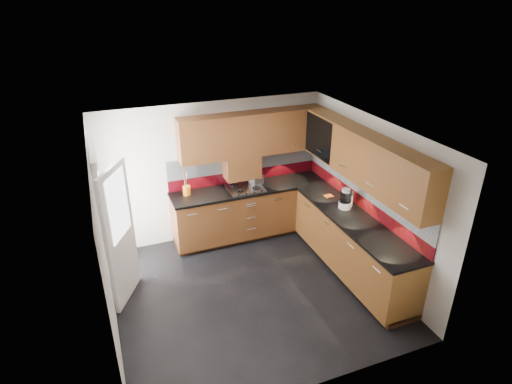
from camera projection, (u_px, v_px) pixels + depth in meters
name	position (u px, v px, depth m)	size (l,w,h in m)	color
room	(251.00, 200.00, 5.63)	(4.00, 3.80, 2.64)	black
base_cabinets	(297.00, 228.00, 7.04)	(2.70, 3.20, 0.95)	brown
countertop	(297.00, 203.00, 6.81)	(2.72, 3.22, 0.04)	black
backsplash	(304.00, 179.00, 6.95)	(2.70, 3.20, 0.54)	maroon
upper_cabinets	(308.00, 145.00, 6.54)	(2.50, 3.20, 0.72)	brown
extractor_hood	(242.00, 167.00, 7.24)	(0.60, 0.33, 0.40)	brown
glass_cabinet	(326.00, 135.00, 6.92)	(0.32, 0.80, 0.66)	black
back_door	(111.00, 228.00, 5.87)	(0.42, 1.19, 2.04)	white
gas_hob	(245.00, 188.00, 7.24)	(0.60, 0.52, 0.05)	silver
utensil_pot	(187.00, 189.00, 6.99)	(0.12, 0.12, 0.45)	orange
toaster	(256.00, 180.00, 7.37)	(0.27, 0.23, 0.17)	silver
food_processor	(345.00, 199.00, 6.55)	(0.19, 0.19, 0.32)	white
paper_towel	(349.00, 199.00, 6.63)	(0.11, 0.11, 0.24)	white
orange_cloth	(329.00, 196.00, 6.97)	(0.14, 0.12, 0.01)	#D45017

